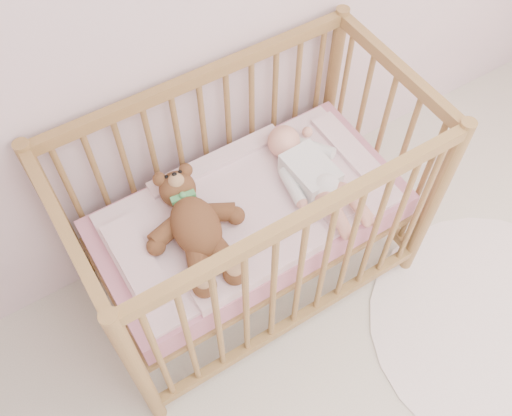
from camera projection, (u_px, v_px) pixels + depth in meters
crib at (249, 216)px, 2.28m from camera, size 1.36×0.76×1.00m
mattress at (249, 218)px, 2.29m from camera, size 1.22×0.62×0.13m
blanket at (249, 208)px, 2.23m from camera, size 1.10×0.58×0.06m
baby at (310, 170)px, 2.24m from camera, size 0.31×0.61×0.14m
teddy_bear at (196, 227)px, 2.08m from camera, size 0.47×0.61×0.16m
rug at (501, 329)px, 2.54m from camera, size 1.17×1.17×0.01m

